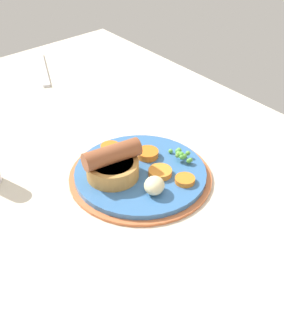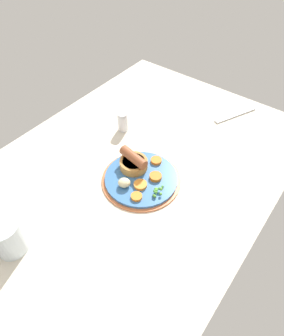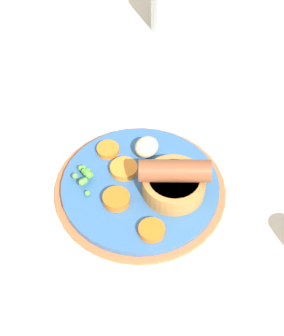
{
  "view_description": "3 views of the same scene",
  "coord_description": "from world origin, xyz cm",
  "px_view_note": "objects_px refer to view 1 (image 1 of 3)",
  "views": [
    {
      "loc": [
        -51.1,
        33.55,
        50.4
      ],
      "look_at": [
        -5.47,
        -4.26,
        5.98
      ],
      "focal_mm": 50.0,
      "sensor_mm": 36.0,
      "label": 1
    },
    {
      "loc": [
        -50.18,
        -40.47,
        70.7
      ],
      "look_at": [
        -2.61,
        -3.93,
        6.28
      ],
      "focal_mm": 32.0,
      "sensor_mm": 36.0,
      "label": 2
    },
    {
      "loc": [
        42.74,
        -12.3,
        63.75
      ],
      "look_at": [
        -5.35,
        -4.47,
        6.61
      ],
      "focal_mm": 60.0,
      "sensor_mm": 36.0,
      "label": 3
    }
  ],
  "objects_px": {
    "fork": "(43,69)",
    "carrot_slice_4": "(185,180)",
    "dinner_plate": "(140,175)",
    "carrot_slice_2": "(160,172)",
    "sausage_pudding": "(112,165)",
    "carrot_slice_1": "(110,148)",
    "pea_pile": "(181,155)",
    "potato_chunk_0": "(154,186)",
    "carrot_slice_0": "(148,154)"
  },
  "relations": [
    {
      "from": "fork",
      "to": "carrot_slice_4",
      "type": "bearing_deg",
      "value": -160.71
    },
    {
      "from": "dinner_plate",
      "to": "carrot_slice_2",
      "type": "height_order",
      "value": "carrot_slice_2"
    },
    {
      "from": "sausage_pudding",
      "to": "carrot_slice_1",
      "type": "bearing_deg",
      "value": 66.2
    },
    {
      "from": "pea_pile",
      "to": "potato_chunk_0",
      "type": "relative_size",
      "value": 1.44
    },
    {
      "from": "dinner_plate",
      "to": "potato_chunk_0",
      "type": "height_order",
      "value": "potato_chunk_0"
    },
    {
      "from": "dinner_plate",
      "to": "carrot_slice_4",
      "type": "bearing_deg",
      "value": -152.06
    },
    {
      "from": "dinner_plate",
      "to": "sausage_pudding",
      "type": "distance_m",
      "value": 0.06
    },
    {
      "from": "dinner_plate",
      "to": "carrot_slice_2",
      "type": "xyz_separation_m",
      "value": [
        -0.03,
        -0.02,
        0.01
      ]
    },
    {
      "from": "potato_chunk_0",
      "to": "carrot_slice_2",
      "type": "bearing_deg",
      "value": -52.81
    },
    {
      "from": "pea_pile",
      "to": "carrot_slice_0",
      "type": "height_order",
      "value": "pea_pile"
    },
    {
      "from": "carrot_slice_1",
      "to": "fork",
      "type": "bearing_deg",
      "value": -12.67
    },
    {
      "from": "carrot_slice_0",
      "to": "pea_pile",
      "type": "bearing_deg",
      "value": -139.69
    },
    {
      "from": "sausage_pudding",
      "to": "fork",
      "type": "xyz_separation_m",
      "value": [
        0.44,
        -0.13,
        -0.03
      ]
    },
    {
      "from": "fork",
      "to": "carrot_slice_1",
      "type": "bearing_deg",
      "value": -168.15
    },
    {
      "from": "carrot_slice_1",
      "to": "fork",
      "type": "relative_size",
      "value": 0.19
    },
    {
      "from": "dinner_plate",
      "to": "carrot_slice_2",
      "type": "distance_m",
      "value": 0.04
    },
    {
      "from": "dinner_plate",
      "to": "pea_pile",
      "type": "bearing_deg",
      "value": -105.12
    },
    {
      "from": "pea_pile",
      "to": "carrot_slice_1",
      "type": "relative_size",
      "value": 1.51
    },
    {
      "from": "sausage_pudding",
      "to": "potato_chunk_0",
      "type": "bearing_deg",
      "value": -62.08
    },
    {
      "from": "carrot_slice_1",
      "to": "fork",
      "type": "xyz_separation_m",
      "value": [
        0.38,
        -0.09,
        -0.02
      ]
    },
    {
      "from": "pea_pile",
      "to": "carrot_slice_0",
      "type": "bearing_deg",
      "value": 40.31
    },
    {
      "from": "dinner_plate",
      "to": "carrot_slice_4",
      "type": "relative_size",
      "value": 7.37
    },
    {
      "from": "carrot_slice_2",
      "to": "pea_pile",
      "type": "bearing_deg",
      "value": -81.22
    },
    {
      "from": "sausage_pudding",
      "to": "dinner_plate",
      "type": "bearing_deg",
      "value": -13.43
    },
    {
      "from": "dinner_plate",
      "to": "potato_chunk_0",
      "type": "relative_size",
      "value": 6.61
    },
    {
      "from": "potato_chunk_0",
      "to": "fork",
      "type": "bearing_deg",
      "value": -11.17
    },
    {
      "from": "carrot_slice_0",
      "to": "carrot_slice_4",
      "type": "distance_m",
      "value": 0.09
    },
    {
      "from": "pea_pile",
      "to": "carrot_slice_1",
      "type": "height_order",
      "value": "pea_pile"
    },
    {
      "from": "potato_chunk_0",
      "to": "fork",
      "type": "relative_size",
      "value": 0.2
    },
    {
      "from": "carrot_slice_4",
      "to": "fork",
      "type": "relative_size",
      "value": 0.18
    },
    {
      "from": "pea_pile",
      "to": "potato_chunk_0",
      "type": "height_order",
      "value": "potato_chunk_0"
    },
    {
      "from": "carrot_slice_0",
      "to": "fork",
      "type": "height_order",
      "value": "carrot_slice_0"
    },
    {
      "from": "carrot_slice_0",
      "to": "carrot_slice_4",
      "type": "relative_size",
      "value": 1.14
    },
    {
      "from": "carrot_slice_0",
      "to": "fork",
      "type": "distance_m",
      "value": 0.44
    },
    {
      "from": "sausage_pudding",
      "to": "pea_pile",
      "type": "height_order",
      "value": "sausage_pudding"
    },
    {
      "from": "carrot_slice_0",
      "to": "carrot_slice_1",
      "type": "xyz_separation_m",
      "value": [
        0.06,
        0.04,
        -0.0
      ]
    },
    {
      "from": "sausage_pudding",
      "to": "carrot_slice_2",
      "type": "height_order",
      "value": "sausage_pudding"
    },
    {
      "from": "carrot_slice_1",
      "to": "carrot_slice_2",
      "type": "relative_size",
      "value": 0.89
    },
    {
      "from": "carrot_slice_0",
      "to": "carrot_slice_4",
      "type": "height_order",
      "value": "carrot_slice_0"
    },
    {
      "from": "carrot_slice_2",
      "to": "fork",
      "type": "height_order",
      "value": "carrot_slice_2"
    },
    {
      "from": "fork",
      "to": "sausage_pudding",
      "type": "bearing_deg",
      "value": -171.37
    },
    {
      "from": "sausage_pudding",
      "to": "pea_pile",
      "type": "distance_m",
      "value": 0.12
    },
    {
      "from": "dinner_plate",
      "to": "pea_pile",
      "type": "relative_size",
      "value": 4.6
    },
    {
      "from": "dinner_plate",
      "to": "sausage_pudding",
      "type": "relative_size",
      "value": 2.43
    },
    {
      "from": "pea_pile",
      "to": "carrot_slice_1",
      "type": "distance_m",
      "value": 0.12
    },
    {
      "from": "pea_pile",
      "to": "fork",
      "type": "xyz_separation_m",
      "value": [
        0.48,
        -0.01,
        -0.02
      ]
    },
    {
      "from": "sausage_pudding",
      "to": "pea_pile",
      "type": "bearing_deg",
      "value": -8.46
    },
    {
      "from": "dinner_plate",
      "to": "fork",
      "type": "relative_size",
      "value": 1.3
    },
    {
      "from": "carrot_slice_4",
      "to": "potato_chunk_0",
      "type": "bearing_deg",
      "value": 77.6
    },
    {
      "from": "potato_chunk_0",
      "to": "dinner_plate",
      "type": "bearing_deg",
      "value": -18.14
    }
  ]
}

